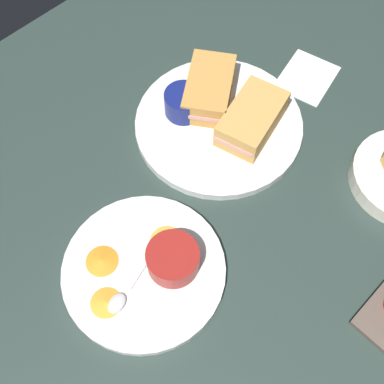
{
  "coord_description": "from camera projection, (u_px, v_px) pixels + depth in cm",
  "views": [
    {
      "loc": [
        34.33,
        22.02,
        69.95
      ],
      "look_at": [
        8.82,
        -3.49,
        3.0
      ],
      "focal_mm": 45.6,
      "sensor_mm": 36.0,
      "label": 1
    }
  ],
  "objects": [
    {
      "name": "plantain_chip_scatter",
      "position": [
        128.0,
        265.0,
        0.72
      ],
      "size": [
        19.04,
        11.37,
        0.6
      ],
      "color": "orange",
      "rests_on": "plate_chips_companion"
    },
    {
      "name": "plate_sandwich_main",
      "position": [
        219.0,
        125.0,
        0.85
      ],
      "size": [
        29.08,
        29.08,
        1.6
      ],
      "primitive_type": "cylinder",
      "color": "silver",
      "rests_on": "ground_plane"
    },
    {
      "name": "ramekin_light_gravy",
      "position": [
        173.0,
        259.0,
        0.7
      ],
      "size": [
        7.76,
        7.76,
        3.96
      ],
      "color": "maroon",
      "rests_on": "plate_chips_companion"
    },
    {
      "name": "paper_napkin_folded",
      "position": [
        307.0,
        77.0,
        0.91
      ],
      "size": [
        12.78,
        11.29,
        0.4
      ],
      "primitive_type": "cube",
      "rotation": [
        0.0,
        0.0,
        0.23
      ],
      "color": "white",
      "rests_on": "ground_plane"
    },
    {
      "name": "sandwich_half_far",
      "position": [
        209.0,
        89.0,
        0.85
      ],
      "size": [
        15.02,
        13.64,
        4.8
      ],
      "color": "#C68C42",
      "rests_on": "plate_sandwich_main"
    },
    {
      "name": "spoon_by_dark_ramekin",
      "position": [
        214.0,
        116.0,
        0.84
      ],
      "size": [
        6.29,
        9.25,
        0.8
      ],
      "color": "silver",
      "rests_on": "plate_sandwich_main"
    },
    {
      "name": "ramekin_dark_sauce",
      "position": [
        184.0,
        102.0,
        0.83
      ],
      "size": [
        6.63,
        6.63,
        4.31
      ],
      "color": "navy",
      "rests_on": "plate_sandwich_main"
    },
    {
      "name": "plate_chips_companion",
      "position": [
        142.0,
        268.0,
        0.72
      ],
      "size": [
        24.28,
        24.28,
        1.6
      ],
      "primitive_type": "cylinder",
      "color": "silver",
      "rests_on": "ground_plane"
    },
    {
      "name": "ground_plane",
      "position": [
        244.0,
        185.0,
        0.82
      ],
      "size": [
        110.0,
        110.0,
        3.0
      ],
      "primitive_type": "cube",
      "color": "#283833"
    },
    {
      "name": "sandwich_half_near",
      "position": [
        252.0,
        119.0,
        0.82
      ],
      "size": [
        14.59,
        10.63,
        4.8
      ],
      "color": "tan",
      "rests_on": "plate_sandwich_main"
    },
    {
      "name": "spoon_by_gravy_ramekin",
      "position": [
        122.0,
        295.0,
        0.69
      ],
      "size": [
        9.89,
        4.09,
        0.8
      ],
      "color": "silver",
      "rests_on": "plate_chips_companion"
    }
  ]
}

